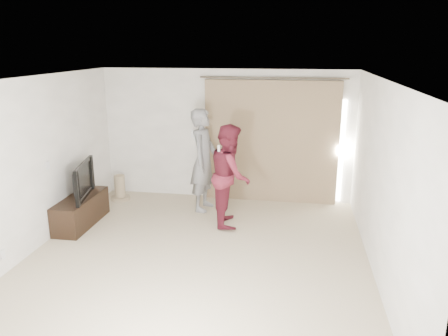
{
  "coord_description": "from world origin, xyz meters",
  "views": [
    {
      "loc": [
        1.35,
        -5.71,
        3.02
      ],
      "look_at": [
        0.21,
        1.2,
        1.06
      ],
      "focal_mm": 35.0,
      "sensor_mm": 36.0,
      "label": 1
    }
  ],
  "objects_px": {
    "tv_console": "(81,211)",
    "tv": "(78,180)",
    "person_man": "(204,160)",
    "person_woman": "(230,175)"
  },
  "relations": [
    {
      "from": "person_man",
      "to": "person_woman",
      "type": "height_order",
      "value": "person_man"
    },
    {
      "from": "person_man",
      "to": "tv_console",
      "type": "bearing_deg",
      "value": -150.67
    },
    {
      "from": "person_man",
      "to": "person_woman",
      "type": "distance_m",
      "value": 0.86
    },
    {
      "from": "tv_console",
      "to": "tv",
      "type": "distance_m",
      "value": 0.56
    },
    {
      "from": "tv",
      "to": "person_woman",
      "type": "bearing_deg",
      "value": -91.29
    },
    {
      "from": "person_man",
      "to": "tv",
      "type": "bearing_deg",
      "value": -150.67
    },
    {
      "from": "tv_console",
      "to": "tv",
      "type": "bearing_deg",
      "value": 0.0
    },
    {
      "from": "tv",
      "to": "person_man",
      "type": "bearing_deg",
      "value": -72.66
    },
    {
      "from": "tv_console",
      "to": "person_man",
      "type": "distance_m",
      "value": 2.35
    },
    {
      "from": "person_woman",
      "to": "tv",
      "type": "bearing_deg",
      "value": -169.29
    }
  ]
}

